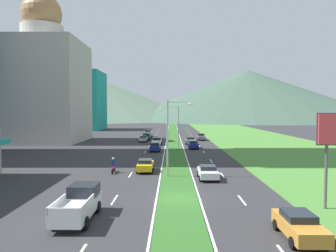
# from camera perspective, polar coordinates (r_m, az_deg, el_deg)

# --- Properties ---
(ground_plane) EXTENTS (600.00, 600.00, 0.00)m
(ground_plane) POSITION_cam_1_polar(r_m,az_deg,el_deg) (26.32, 1.81, -12.96)
(ground_plane) COLOR #2D2D30
(grass_median) EXTENTS (3.20, 240.00, 0.06)m
(grass_median) POSITION_cam_1_polar(r_m,az_deg,el_deg) (85.62, 0.99, -1.96)
(grass_median) COLOR #2D6023
(grass_median) RESTS_ON ground_plane
(grass_verge_right) EXTENTS (24.00, 240.00, 0.06)m
(grass_verge_right) POSITION_cam_1_polar(r_m,az_deg,el_deg) (88.19, 14.50, -1.91)
(grass_verge_right) COLOR #477F33
(grass_verge_right) RESTS_ON ground_plane
(lane_dash_left_2) EXTENTS (0.16, 2.80, 0.01)m
(lane_dash_left_2) POSITION_cam_1_polar(r_m,az_deg,el_deg) (26.32, -9.64, -12.99)
(lane_dash_left_2) COLOR silver
(lane_dash_left_2) RESTS_ON ground_plane
(lane_dash_left_3) EXTENTS (0.16, 2.80, 0.01)m
(lane_dash_left_3) POSITION_cam_1_polar(r_m,az_deg,el_deg) (35.73, -6.81, -8.75)
(lane_dash_left_3) COLOR silver
(lane_dash_left_3) RESTS_ON ground_plane
(lane_dash_left_4) EXTENTS (0.16, 2.80, 0.01)m
(lane_dash_left_4) POSITION_cam_1_polar(r_m,az_deg,el_deg) (45.30, -5.19, -6.28)
(lane_dash_left_4) COLOR silver
(lane_dash_left_4) RESTS_ON ground_plane
(lane_dash_left_5) EXTENTS (0.16, 2.80, 0.01)m
(lane_dash_left_5) POSITION_cam_1_polar(r_m,az_deg,el_deg) (54.95, -4.16, -4.67)
(lane_dash_left_5) COLOR silver
(lane_dash_left_5) RESTS_ON ground_plane
(lane_dash_left_6) EXTENTS (0.16, 2.80, 0.01)m
(lane_dash_left_6) POSITION_cam_1_polar(r_m,az_deg,el_deg) (64.64, -3.43, -3.54)
(lane_dash_left_6) COLOR silver
(lane_dash_left_6) RESTS_ON ground_plane
(lane_dash_left_7) EXTENTS (0.16, 2.80, 0.01)m
(lane_dash_left_7) POSITION_cam_1_polar(r_m,az_deg,el_deg) (74.36, -2.90, -2.71)
(lane_dash_left_7) COLOR silver
(lane_dash_left_7) RESTS_ON ground_plane
(lane_dash_left_8) EXTENTS (0.16, 2.80, 0.01)m
(lane_dash_left_8) POSITION_cam_1_polar(r_m,az_deg,el_deg) (84.10, -2.49, -2.06)
(lane_dash_left_8) COLOR silver
(lane_dash_left_8) RESTS_ON ground_plane
(lane_dash_left_9) EXTENTS (0.16, 2.80, 0.01)m
(lane_dash_left_9) POSITION_cam_1_polar(r_m,az_deg,el_deg) (93.85, -2.16, -1.56)
(lane_dash_left_9) COLOR silver
(lane_dash_left_9) RESTS_ON ground_plane
(lane_dash_left_10) EXTENTS (0.16, 2.80, 0.01)m
(lane_dash_left_10) POSITION_cam_1_polar(r_m,az_deg,el_deg) (103.61, -1.90, -1.14)
(lane_dash_left_10) COLOR silver
(lane_dash_left_10) RESTS_ON ground_plane
(lane_dash_left_11) EXTENTS (0.16, 2.80, 0.01)m
(lane_dash_left_11) POSITION_cam_1_polar(r_m,az_deg,el_deg) (113.37, -1.68, -0.80)
(lane_dash_left_11) COLOR silver
(lane_dash_left_11) RESTS_ON ground_plane
(lane_dash_left_12) EXTENTS (0.16, 2.80, 0.01)m
(lane_dash_left_12) POSITION_cam_1_polar(r_m,az_deg,el_deg) (123.14, -1.50, -0.51)
(lane_dash_left_12) COLOR silver
(lane_dash_left_12) RESTS_ON ground_plane
(lane_dash_right_2) EXTENTS (0.16, 2.80, 0.01)m
(lane_dash_right_2) POSITION_cam_1_polar(r_m,az_deg,el_deg) (26.52, 13.21, -12.90)
(lane_dash_right_2) COLOR silver
(lane_dash_right_2) RESTS_ON ground_plane
(lane_dash_right_3) EXTENTS (0.16, 2.80, 0.01)m
(lane_dash_right_3) POSITION_cam_1_polar(r_m,az_deg,el_deg) (35.88, 9.76, -8.72)
(lane_dash_right_3) COLOR silver
(lane_dash_right_3) RESTS_ON ground_plane
(lane_dash_right_4) EXTENTS (0.16, 2.80, 0.01)m
(lane_dash_right_4) POSITION_cam_1_polar(r_m,az_deg,el_deg) (45.42, 7.79, -6.27)
(lane_dash_right_4) COLOR silver
(lane_dash_right_4) RESTS_ON ground_plane
(lane_dash_right_5) EXTENTS (0.16, 2.80, 0.01)m
(lane_dash_right_5) POSITION_cam_1_polar(r_m,az_deg,el_deg) (55.05, 6.52, -4.67)
(lane_dash_right_5) COLOR silver
(lane_dash_right_5) RESTS_ON ground_plane
(lane_dash_right_6) EXTENTS (0.16, 2.80, 0.01)m
(lane_dash_right_6) POSITION_cam_1_polar(r_m,az_deg,el_deg) (64.73, 5.63, -3.54)
(lane_dash_right_6) COLOR silver
(lane_dash_right_6) RESTS_ON ground_plane
(lane_dash_right_7) EXTENTS (0.16, 2.80, 0.01)m
(lane_dash_right_7) POSITION_cam_1_polar(r_m,az_deg,el_deg) (74.44, 4.97, -2.71)
(lane_dash_right_7) COLOR silver
(lane_dash_right_7) RESTS_ON ground_plane
(lane_dash_right_8) EXTENTS (0.16, 2.80, 0.01)m
(lane_dash_right_8) POSITION_cam_1_polar(r_m,az_deg,el_deg) (84.17, 4.47, -2.07)
(lane_dash_right_8) COLOR silver
(lane_dash_right_8) RESTS_ON ground_plane
(lane_dash_right_9) EXTENTS (0.16, 2.80, 0.01)m
(lane_dash_right_9) POSITION_cam_1_polar(r_m,az_deg,el_deg) (93.91, 4.07, -1.56)
(lane_dash_right_9) COLOR silver
(lane_dash_right_9) RESTS_ON ground_plane
(lane_dash_right_10) EXTENTS (0.16, 2.80, 0.01)m
(lane_dash_right_10) POSITION_cam_1_polar(r_m,az_deg,el_deg) (103.66, 3.75, -1.15)
(lane_dash_right_10) COLOR silver
(lane_dash_right_10) RESTS_ON ground_plane
(lane_dash_right_11) EXTENTS (0.16, 2.80, 0.01)m
(lane_dash_right_11) POSITION_cam_1_polar(r_m,az_deg,el_deg) (113.42, 3.48, -0.80)
(lane_dash_right_11) COLOR silver
(lane_dash_right_11) RESTS_ON ground_plane
(lane_dash_right_12) EXTENTS (0.16, 2.80, 0.01)m
(lane_dash_right_12) POSITION_cam_1_polar(r_m,az_deg,el_deg) (123.18, 3.25, -0.52)
(lane_dash_right_12) COLOR silver
(lane_dash_right_12) RESTS_ON ground_plane
(edge_line_median_left) EXTENTS (0.16, 240.00, 0.01)m
(edge_line_median_left) POSITION_cam_1_polar(r_m,az_deg,el_deg) (85.63, -0.19, -1.97)
(edge_line_median_left) COLOR silver
(edge_line_median_left) RESTS_ON ground_plane
(edge_line_median_right) EXTENTS (0.16, 240.00, 0.01)m
(edge_line_median_right) POSITION_cam_1_polar(r_m,az_deg,el_deg) (85.65, 2.16, -1.97)
(edge_line_median_right) COLOR silver
(edge_line_median_right) RESTS_ON ground_plane
(domed_building) EXTENTS (17.95, 17.95, 33.60)m
(domed_building) POSITION_cam_1_polar(r_m,az_deg,el_deg) (78.54, -21.61, 7.20)
(domed_building) COLOR #B7B2A8
(domed_building) RESTS_ON ground_plane
(midrise_colored) EXTENTS (17.43, 17.43, 21.55)m
(midrise_colored) POSITION_cam_1_polar(r_m,az_deg,el_deg) (122.49, -15.78, 4.40)
(midrise_colored) COLOR teal
(midrise_colored) RESTS_ON ground_plane
(hill_far_left) EXTENTS (189.63, 189.63, 36.01)m
(hill_far_left) POSITION_cam_1_polar(r_m,az_deg,el_deg) (266.93, -14.49, 5.06)
(hill_far_left) COLOR #516B56
(hill_far_left) RESTS_ON ground_plane
(hill_far_center) EXTENTS (226.39, 226.39, 22.99)m
(hill_far_center) POSITION_cam_1_polar(r_m,az_deg,el_deg) (288.27, 8.40, 3.65)
(hill_far_center) COLOR #47664C
(hill_far_center) RESTS_ON ground_plane
(hill_far_right) EXTENTS (202.49, 202.49, 39.19)m
(hill_far_right) POSITION_cam_1_polar(r_m,az_deg,el_deg) (259.91, 14.14, 5.47)
(hill_far_right) COLOR #3D5647
(hill_far_right) RESTS_ON ground_plane
(street_lamp_near) EXTENTS (2.80, 0.40, 8.24)m
(street_lamp_near) POSITION_cam_1_polar(r_m,az_deg,el_deg) (33.87, 0.47, -1.20)
(street_lamp_near) COLOR #99999E
(street_lamp_near) RESTS_ON ground_plane
(street_lamp_mid) EXTENTS (3.50, 0.32, 8.01)m
(street_lamp_mid) POSITION_cam_1_polar(r_m,az_deg,el_deg) (59.24, 1.45, 0.47)
(street_lamp_mid) COLOR #99999E
(street_lamp_mid) RESTS_ON ground_plane
(car_0) EXTENTS (2.02, 4.11, 1.39)m
(car_0) POSITION_cam_1_polar(r_m,az_deg,el_deg) (33.57, 7.20, -8.25)
(car_0) COLOR silver
(car_0) RESTS_ON ground_plane
(car_1) EXTENTS (1.98, 4.64, 1.51)m
(car_1) POSITION_cam_1_polar(r_m,az_deg,el_deg) (67.14, 4.02, -2.64)
(car_1) COLOR slate
(car_1) RESTS_ON ground_plane
(car_2) EXTENTS (1.92, 4.20, 1.47)m
(car_2) POSITION_cam_1_polar(r_m,az_deg,el_deg) (19.82, 22.57, -16.21)
(car_2) COLOR #C6842D
(car_2) RESTS_ON ground_plane
(car_3) EXTENTS (2.04, 4.54, 1.55)m
(car_3) POSITION_cam_1_polar(r_m,az_deg,el_deg) (66.02, -2.04, -2.73)
(car_3) COLOR silver
(car_3) RESTS_ON ground_plane
(car_4) EXTENTS (1.88, 4.18, 1.46)m
(car_4) POSITION_cam_1_polar(r_m,az_deg,el_deg) (37.33, -4.09, -7.06)
(car_4) COLOR yellow
(car_4) RESTS_ON ground_plane
(car_5) EXTENTS (1.86, 4.06, 1.49)m
(car_5) POSITION_cam_1_polar(r_m,az_deg,el_deg) (59.64, 4.58, -3.34)
(car_5) COLOR navy
(car_5) RESTS_ON ground_plane
(car_6) EXTENTS (1.95, 4.14, 1.62)m
(car_6) POSITION_cam_1_polar(r_m,az_deg,el_deg) (77.11, -3.93, -1.91)
(car_6) COLOR #0C5128
(car_6) RESTS_ON ground_plane
(car_7) EXTENTS (1.87, 4.03, 1.62)m
(car_7) POSITION_cam_1_polar(r_m,az_deg,el_deg) (76.49, 5.99, -1.96)
(car_7) COLOR slate
(car_7) RESTS_ON ground_plane
(car_8) EXTENTS (1.87, 4.16, 1.37)m
(car_8) POSITION_cam_1_polar(r_m,az_deg,el_deg) (72.60, -4.46, -2.28)
(car_8) COLOR #B2B2B7
(car_8) RESTS_ON ground_plane
(car_9) EXTENTS (1.85, 4.15, 1.57)m
(car_9) POSITION_cam_1_polar(r_m,az_deg,el_deg) (55.54, -2.35, -3.77)
(car_9) COLOR navy
(car_9) RESTS_ON ground_plane
(pickup_truck_0) EXTENTS (2.18, 5.40, 2.00)m
(pickup_truck_0) POSITION_cam_1_polar(r_m,az_deg,el_deg) (84.82, -3.63, -1.36)
(pickup_truck_0) COLOR silver
(pickup_truck_0) RESTS_ON ground_plane
(pickup_truck_1) EXTENTS (2.18, 5.40, 2.00)m
(pickup_truck_1) POSITION_cam_1_polar(r_m,az_deg,el_deg) (22.27, -15.79, -13.39)
(pickup_truck_1) COLOR silver
(pickup_truck_1) RESTS_ON ground_plane
(motorcycle_rider) EXTENTS (0.36, 2.00, 1.80)m
(motorcycle_rider) POSITION_cam_1_polar(r_m,az_deg,el_deg) (37.00, -9.83, -7.20)
(motorcycle_rider) COLOR black
(motorcycle_rider) RESTS_ON ground_plane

